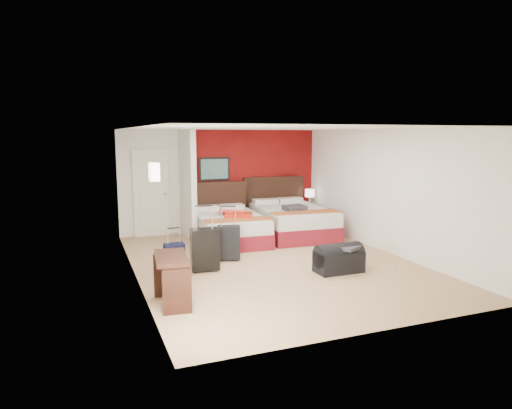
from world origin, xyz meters
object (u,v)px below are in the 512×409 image
table_lamp (310,198)px  suitcase_black (205,251)px  bed_left (230,229)px  bed_right (293,222)px  nightstand (309,216)px  red_suitcase_open (236,214)px  suitcase_charcoal (229,244)px  duffel_bag (339,260)px  suitcase_navy (174,259)px  desk (172,280)px

table_lamp → suitcase_black: size_ratio=0.61×
bed_left → table_lamp: 2.67m
bed_right → nightstand: 1.20m
red_suitcase_open → nightstand: 2.60m
red_suitcase_open → suitcase_charcoal: red_suitcase_open is taller
nightstand → duffel_bag: nightstand is taller
suitcase_charcoal → suitcase_navy: (-1.13, -0.40, -0.08)m
table_lamp → suitcase_black: table_lamp is taller
table_lamp → suitcase_charcoal: table_lamp is taller
nightstand → table_lamp: size_ratio=1.21×
suitcase_black → desk: (-0.86, -1.42, -0.00)m
bed_left → red_suitcase_open: bearing=-41.5°
bed_left → bed_right: bearing=6.6°
nightstand → suitcase_charcoal: (-2.96, -2.31, 0.05)m
bed_left → suitcase_black: bearing=-116.1°
nightstand → duffel_bag: size_ratio=0.66×
suitcase_navy → desk: 1.59m
red_suitcase_open → suitcase_navy: size_ratio=1.68×
suitcase_black → suitcase_navy: (-0.51, 0.13, -0.12)m
bed_right → duffel_bag: (-0.51, -2.93, -0.12)m
red_suitcase_open → desk: (-2.05, -3.25, -0.30)m
suitcase_navy → duffel_bag: 2.88m
bed_right → nightstand: size_ratio=4.10×
red_suitcase_open → nightstand: (2.37, 1.00, -0.39)m
desk → duffel_bag: bearing=16.0°
suitcase_charcoal → duffel_bag: 2.12m
nightstand → bed_right: bearing=-132.9°
suitcase_navy → desk: desk is taller
red_suitcase_open → suitcase_navy: bearing=-111.0°
bed_left → suitcase_navy: (-1.61, -1.80, -0.06)m
nightstand → duffel_bag: (-1.39, -3.74, -0.06)m
bed_left → table_lamp: size_ratio=4.53×
nightstand → suitcase_navy: (-4.08, -2.70, -0.03)m
bed_right → table_lamp: (0.88, 0.82, 0.43)m
red_suitcase_open → desk: size_ratio=0.94×
bed_right → duffel_bag: 2.97m
bed_right → red_suitcase_open: size_ratio=2.73×
duffel_bag → bed_right: bearing=79.7°
table_lamp → desk: 6.15m
table_lamp → desk: table_lamp is taller
suitcase_black → suitcase_charcoal: bearing=46.6°
suitcase_black → nightstand: bearing=44.5°
bed_left → red_suitcase_open: size_ratio=2.49×
bed_right → desk: size_ratio=2.56×
bed_left → suitcase_black: (-1.10, -1.93, 0.06)m
red_suitcase_open → suitcase_navy: 2.45m
bed_right → suitcase_black: suitcase_black is taller
table_lamp → desk: bearing=-136.1°
table_lamp → suitcase_charcoal: bearing=-142.0°
red_suitcase_open → duffel_bag: red_suitcase_open is taller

